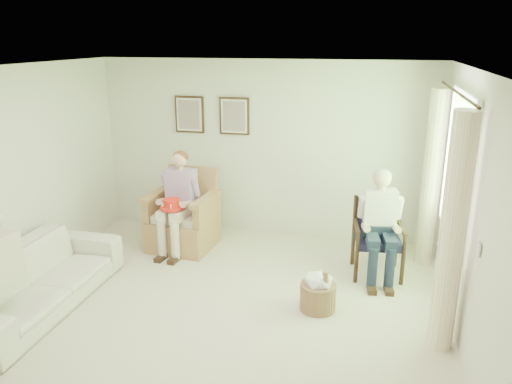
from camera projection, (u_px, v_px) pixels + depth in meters
floor at (208, 325)px, 5.25m from camera, size 5.50×5.50×0.00m
back_wall at (264, 149)px, 7.41m from camera, size 5.00×0.04×2.60m
right_wall at (478, 230)px, 4.31m from camera, size 0.04×5.50×2.60m
ceiling at (200, 71)px, 4.47m from camera, size 5.00×5.50×0.02m
window at (458, 165)px, 5.35m from camera, size 0.13×2.50×1.63m
curtain_left at (452, 235)px, 4.60m from camera, size 0.34×0.34×2.30m
curtain_right at (432, 179)px, 6.42m from camera, size 0.34×0.34×2.30m
framed_print_left at (189, 114)px, 7.49m from camera, size 0.45×0.05×0.55m
framed_print_right at (234, 116)px, 7.33m from camera, size 0.45×0.05×0.55m
wicker_armchair at (184, 223)px, 7.13m from camera, size 0.87×0.86×1.11m
wood_armchair at (378, 234)px, 6.30m from camera, size 0.60×0.57×0.93m
sofa at (36, 280)px, 5.50m from camera, size 2.27×0.89×0.66m
person_wicker at (179, 195)px, 6.85m from camera, size 0.40×0.63×1.39m
person_dark at (380, 218)px, 6.07m from camera, size 0.40×0.62×1.34m
red_hat at (172, 205)px, 6.69m from camera, size 0.31×0.31×0.14m
hatbox at (318, 291)px, 5.48m from camera, size 0.53×0.53×0.58m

